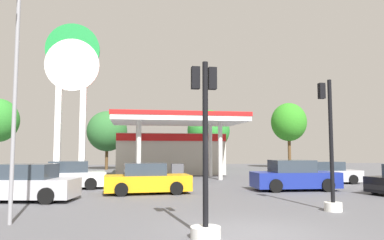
% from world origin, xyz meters
% --- Properties ---
extents(ground_plane, '(90.00, 90.00, 0.00)m').
position_xyz_m(ground_plane, '(0.00, 0.00, 0.00)').
color(ground_plane, '#56565B').
rests_on(ground_plane, ground).
extents(gas_station, '(9.85, 12.44, 4.82)m').
position_xyz_m(gas_station, '(0.41, 23.36, 2.22)').
color(gas_station, beige).
rests_on(gas_station, ground).
extents(station_pole_sign, '(3.77, 0.56, 11.21)m').
position_xyz_m(station_pole_sign, '(-7.27, 17.33, 7.04)').
color(station_pole_sign, white).
rests_on(station_pole_sign, ground).
extents(car_0, '(3.99, 1.96, 1.40)m').
position_xyz_m(car_0, '(9.53, 12.58, 0.63)').
color(car_0, black).
rests_on(car_0, ground).
extents(car_1, '(4.48, 2.39, 1.53)m').
position_xyz_m(car_1, '(-6.59, 11.93, 0.69)').
color(car_1, black).
rests_on(car_1, ground).
extents(car_2, '(4.61, 2.59, 1.56)m').
position_xyz_m(car_2, '(-7.49, 7.30, 0.71)').
color(car_2, black).
rests_on(car_2, ground).
extents(car_3, '(4.28, 2.09, 1.50)m').
position_xyz_m(car_3, '(-2.26, 9.06, 0.68)').
color(car_3, black).
rests_on(car_3, ground).
extents(car_4, '(4.58, 2.25, 1.61)m').
position_xyz_m(car_4, '(5.56, 9.19, 0.73)').
color(car_4, black).
rests_on(car_4, ground).
extents(traffic_signal_0, '(0.75, 0.75, 4.37)m').
position_xyz_m(traffic_signal_0, '(-1.27, -0.20, 1.59)').
color(traffic_signal_0, silver).
rests_on(traffic_signal_0, ground).
extents(traffic_signal_1, '(0.63, 0.66, 4.67)m').
position_xyz_m(traffic_signal_1, '(3.91, 2.82, 1.61)').
color(traffic_signal_1, silver).
rests_on(traffic_signal_1, ground).
extents(tree_1, '(4.39, 4.39, 6.43)m').
position_xyz_m(tree_1, '(-5.64, 31.71, 4.21)').
color(tree_1, brown).
rests_on(tree_1, ground).
extents(tree_2, '(4.79, 4.79, 6.69)m').
position_xyz_m(tree_2, '(5.64, 30.88, 4.36)').
color(tree_2, brown).
rests_on(tree_2, ground).
extents(tree_3, '(4.19, 4.19, 7.77)m').
position_xyz_m(tree_3, '(15.59, 31.37, 5.46)').
color(tree_3, brown).
rests_on(tree_3, ground).
extents(corner_streetlamp, '(0.24, 1.48, 7.16)m').
position_xyz_m(corner_streetlamp, '(-6.50, 2.05, 4.29)').
color(corner_streetlamp, gray).
rests_on(corner_streetlamp, ground).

